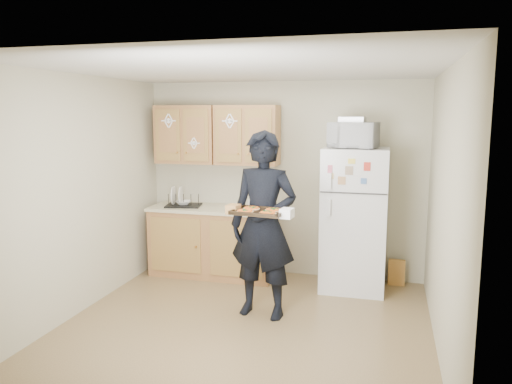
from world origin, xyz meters
TOP-DOWN VIEW (x-y plane):
  - floor at (0.00, 0.00)m, footprint 3.60×3.60m
  - ceiling at (0.00, 0.00)m, footprint 3.60×3.60m
  - wall_back at (0.00, 1.80)m, footprint 3.60×0.04m
  - wall_front at (0.00, -1.80)m, footprint 3.60×0.04m
  - wall_left at (-1.80, 0.00)m, footprint 0.04×3.60m
  - wall_right at (1.80, 0.00)m, footprint 0.04×3.60m
  - refrigerator at (0.95, 1.43)m, footprint 0.75×0.70m
  - base_cabinet at (-0.85, 1.48)m, footprint 1.60×0.60m
  - countertop at (-0.85, 1.48)m, footprint 1.64×0.64m
  - upper_cab_left at (-1.25, 1.61)m, footprint 0.80×0.33m
  - upper_cab_right at (-0.43, 1.61)m, footprint 0.80×0.33m
  - cereal_box at (1.47, 1.67)m, footprint 0.20×0.07m
  - person at (0.10, 0.36)m, footprint 0.75×0.54m
  - baking_tray at (0.14, 0.06)m, footprint 0.53×0.42m
  - pizza_front_left at (0.01, -0.01)m, footprint 0.16×0.16m
  - pizza_front_right at (0.24, -0.04)m, footprint 0.16×0.16m
  - pizza_back_left at (0.03, 0.16)m, footprint 0.16×0.16m
  - pizza_back_right at (0.26, 0.13)m, footprint 0.16×0.16m
  - microwave at (0.91, 1.38)m, footprint 0.59×0.46m
  - foil_pan at (0.89, 1.41)m, footprint 0.31×0.24m
  - dish_rack at (-1.25, 1.45)m, footprint 0.50×0.41m
  - bowl at (-1.25, 1.45)m, footprint 0.25×0.25m
  - soap_bottle at (-0.30, 1.43)m, footprint 0.10×0.10m

SIDE VIEW (x-z plane):
  - floor at x=0.00m, z-range 0.00..0.00m
  - cereal_box at x=1.47m, z-range 0.00..0.32m
  - base_cabinet at x=-0.85m, z-range 0.00..0.86m
  - refrigerator at x=0.95m, z-range 0.00..1.70m
  - countertop at x=-0.85m, z-range 0.86..0.90m
  - bowl at x=-1.25m, z-range 0.92..0.97m
  - person at x=0.10m, z-range 0.00..1.93m
  - dish_rack at x=-1.25m, z-range 0.90..1.08m
  - soap_bottle at x=-0.30m, z-range 0.90..1.11m
  - baking_tray at x=0.14m, z-range 1.14..1.18m
  - pizza_front_left at x=0.01m, z-range 1.17..1.18m
  - pizza_front_right at x=0.24m, z-range 1.17..1.18m
  - pizza_back_left at x=0.03m, z-range 1.17..1.18m
  - pizza_back_right at x=0.26m, z-range 1.17..1.18m
  - wall_back at x=0.00m, z-range 0.00..2.50m
  - wall_front at x=0.00m, z-range 0.00..2.50m
  - wall_left at x=-1.80m, z-range 0.00..2.50m
  - wall_right at x=1.80m, z-range 0.00..2.50m
  - upper_cab_left at x=-1.25m, z-range 1.45..2.20m
  - upper_cab_right at x=-0.43m, z-range 1.45..2.20m
  - microwave at x=0.91m, z-range 1.70..2.00m
  - foil_pan at x=0.89m, z-range 2.00..2.06m
  - ceiling at x=0.00m, z-range 2.50..2.50m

